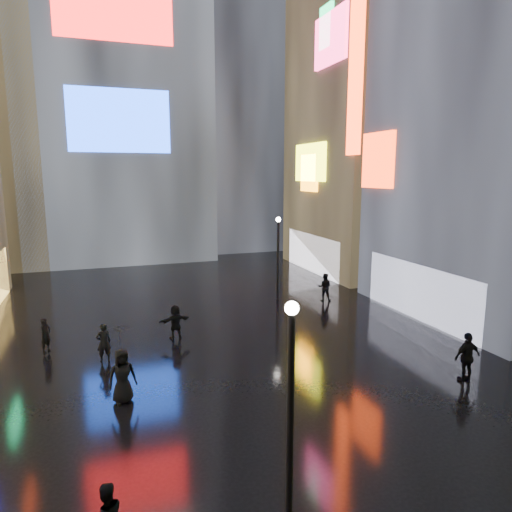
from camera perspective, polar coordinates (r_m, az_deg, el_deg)
name	(u,v)px	position (r m, az deg, el deg)	size (l,w,h in m)	color
ground	(206,324)	(24.46, -6.23, -8.40)	(140.00, 140.00, 0.00)	black
building_right_far	(372,94)	(39.31, 14.31, 19.00)	(10.28, 12.00, 28.00)	black
tower_main	(110,27)	(48.47, -17.75, 25.62)	(16.00, 14.20, 42.00)	black
tower_flank_right	(231,85)	(51.44, -3.16, 20.55)	(12.00, 12.00, 34.00)	black
lamp_near	(290,402)	(10.36, 4.33, -17.74)	(0.30, 0.30, 5.20)	black
lamp_far	(278,253)	(28.16, 2.78, 0.32)	(0.30, 0.30, 5.20)	black
pedestrian_3	(467,357)	(19.42, 24.89, -11.37)	(1.12, 0.47, 1.92)	black
pedestrian_4	(122,376)	(16.80, -16.37, -14.20)	(0.94, 0.61, 1.92)	black
pedestrian_5	(175,322)	(22.34, -10.04, -8.11)	(1.52, 0.48, 1.64)	black
pedestrian_6	(46,335)	(22.45, -24.80, -8.98)	(0.56, 0.37, 1.54)	black
pedestrian_7	(325,287)	(28.62, 8.57, -3.87)	(0.85, 0.66, 1.75)	black
umbrella_2	(120,338)	(16.28, -16.61, -9.76)	(0.92, 0.94, 0.85)	black
pedestrian_8	(104,342)	(20.47, -18.50, -10.21)	(0.60, 0.40, 1.65)	black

